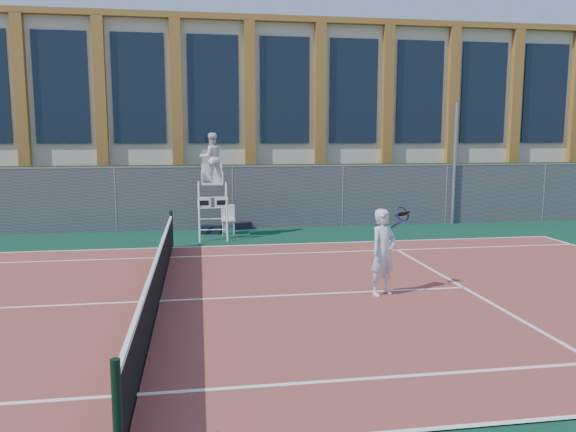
{
  "coord_description": "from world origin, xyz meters",
  "views": [
    {
      "loc": [
        0.84,
        -10.97,
        3.22
      ],
      "look_at": [
        3.06,
        3.0,
        1.24
      ],
      "focal_mm": 35.0,
      "sensor_mm": 36.0,
      "label": 1
    }
  ],
  "objects": [
    {
      "name": "ground",
      "position": [
        0.0,
        0.0,
        0.0
      ],
      "size": [
        120.0,
        120.0,
        0.0
      ],
      "primitive_type": "plane",
      "color": "#233814"
    },
    {
      "name": "apron",
      "position": [
        0.0,
        1.0,
        0.01
      ],
      "size": [
        36.0,
        20.0,
        0.01
      ],
      "primitive_type": "cube",
      "color": "#0C3721",
      "rests_on": "ground"
    },
    {
      "name": "tennis_court",
      "position": [
        0.0,
        0.0,
        0.02
      ],
      "size": [
        23.77,
        10.97,
        0.02
      ],
      "primitive_type": "cube",
      "color": "brown",
      "rests_on": "apron"
    },
    {
      "name": "tennis_net",
      "position": [
        0.0,
        0.0,
        0.54
      ],
      "size": [
        0.1,
        11.3,
        1.1
      ],
      "color": "black",
      "rests_on": "ground"
    },
    {
      "name": "fence",
      "position": [
        0.0,
        8.8,
        1.1
      ],
      "size": [
        40.0,
        0.06,
        2.2
      ],
      "primitive_type": null,
      "color": "#595E60",
      "rests_on": "ground"
    },
    {
      "name": "hedge",
      "position": [
        0.0,
        10.0,
        1.1
      ],
      "size": [
        40.0,
        1.4,
        2.2
      ],
      "primitive_type": "cube",
      "color": "black",
      "rests_on": "ground"
    },
    {
      "name": "building",
      "position": [
        0.0,
        17.95,
        4.15
      ],
      "size": [
        45.0,
        10.6,
        8.22
      ],
      "color": "beige",
      "rests_on": "ground"
    },
    {
      "name": "steel_pole",
      "position": [
        10.23,
        8.7,
        2.23
      ],
      "size": [
        0.12,
        0.12,
        4.47
      ],
      "primitive_type": "cylinder",
      "color": "#9EA0A5",
      "rests_on": "ground"
    },
    {
      "name": "umpire_chair",
      "position": [
        1.25,
        7.05,
        2.49
      ],
      "size": [
        0.95,
        1.46,
        3.41
      ],
      "color": "white",
      "rests_on": "ground"
    },
    {
      "name": "plastic_chair",
      "position": [
        1.77,
        7.78,
        0.59
      ],
      "size": [
        0.46,
        0.46,
        0.98
      ],
      "color": "silver",
      "rests_on": "apron"
    },
    {
      "name": "sports_bag_near",
      "position": [
        1.21,
        7.83,
        0.15
      ],
      "size": [
        0.71,
        0.43,
        0.28
      ],
      "primitive_type": "cube",
      "rotation": [
        0.0,
        0.0,
        -0.27
      ],
      "color": "black",
      "rests_on": "apron"
    },
    {
      "name": "sports_bag_far",
      "position": [
        2.32,
        8.6,
        0.13
      ],
      "size": [
        0.64,
        0.38,
        0.24
      ],
      "primitive_type": "cube",
      "rotation": [
        0.0,
        0.0,
        0.2
      ],
      "color": "black",
      "rests_on": "apron"
    },
    {
      "name": "tennis_player",
      "position": [
        4.5,
        -0.25,
        0.92
      ],
      "size": [
        1.05,
        0.79,
        1.78
      ],
      "color": "silver",
      "rests_on": "tennis_court"
    }
  ]
}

